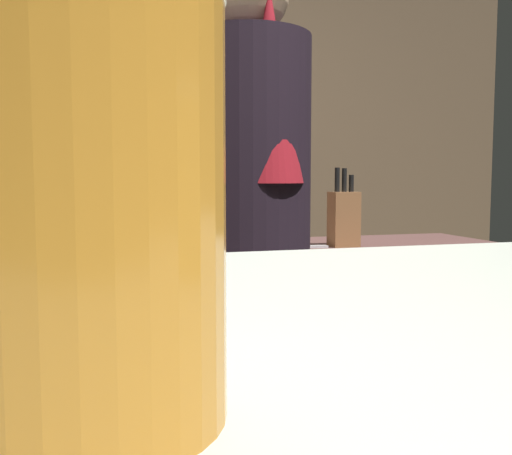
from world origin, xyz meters
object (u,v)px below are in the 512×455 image
object	(u,v)px
bartender	(250,227)
bottle_olive_oil	(87,157)
pint_glass_near	(79,187)
chefs_knife	(295,247)
knife_block	(344,218)
bottle_vinegar	(128,161)

from	to	relation	value
bartender	bottle_olive_oil	bearing A→B (deg)	-3.62
pint_glass_near	bottle_olive_oil	xyz separation A→B (m)	(-0.03, 3.13, 0.12)
chefs_knife	bartender	bearing A→B (deg)	-118.06
knife_block	bottle_vinegar	distance (m)	1.49
chefs_knife	pint_glass_near	distance (m)	1.89
bartender	bottle_olive_oil	size ratio (longest dim) A/B	7.42
chefs_knife	bottle_vinegar	xyz separation A→B (m)	(-0.51, 1.29, 0.34)
bartender	pint_glass_near	world-z (taller)	bartender
bartender	chefs_knife	xyz separation A→B (m)	(0.28, 0.41, -0.11)
pint_glass_near	bottle_olive_oil	bearing A→B (deg)	90.52
chefs_knife	pint_glass_near	world-z (taller)	pint_glass_near
bartender	knife_block	bearing A→B (deg)	-66.50
knife_block	chefs_knife	world-z (taller)	knife_block
bartender	chefs_knife	world-z (taller)	bartender
knife_block	bottle_vinegar	world-z (taller)	bottle_vinegar
knife_block	bottle_vinegar	bearing A→B (deg)	118.33
bartender	chefs_knife	bearing A→B (deg)	-51.88
bottle_olive_oil	bartender	bearing A→B (deg)	-76.17
knife_block	chefs_knife	size ratio (longest dim) A/B	1.20
bartender	pint_glass_near	size ratio (longest dim) A/B	13.13
chefs_knife	knife_block	bearing A→B (deg)	6.07
bottle_olive_oil	bottle_vinegar	world-z (taller)	bottle_olive_oil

